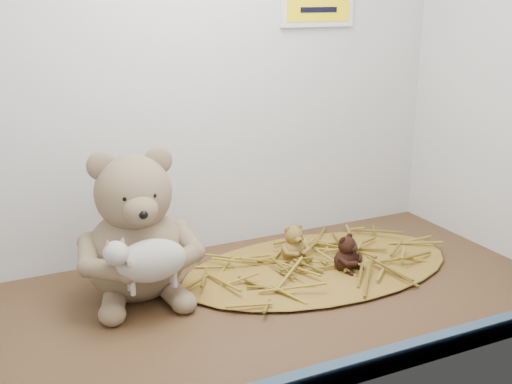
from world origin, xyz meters
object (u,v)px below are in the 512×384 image
mini_teddy_tan (293,242)px  mini_teddy_brown (346,251)px  main_teddy (134,224)px  toy_lamb (151,261)px

mini_teddy_tan → mini_teddy_brown: (7.34, -9.09, -0.15)cm
mini_teddy_brown → mini_teddy_tan: bearing=102.3°
mini_teddy_brown → main_teddy: bearing=140.8°
toy_lamb → mini_teddy_tan: (33.80, 10.23, -5.91)cm
main_teddy → toy_lamb: bearing=-85.3°
toy_lamb → mini_teddy_brown: toy_lamb is taller
toy_lamb → mini_teddy_brown: size_ratio=2.14×
main_teddy → mini_teddy_brown: 43.18cm
toy_lamb → mini_teddy_brown: 41.60cm
main_teddy → mini_teddy_tan: (33.80, -0.07, -9.21)cm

